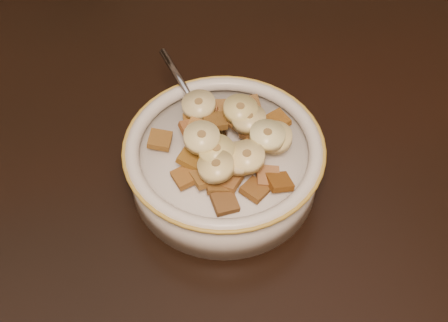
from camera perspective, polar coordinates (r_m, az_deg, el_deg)
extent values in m
cube|color=black|center=(0.67, -16.93, 0.11)|extent=(1.40, 0.90, 0.04)
cylinder|color=silver|center=(0.58, 0.00, -0.56)|extent=(0.17, 0.17, 0.04)
cylinder|color=beige|center=(0.56, 0.00, 0.75)|extent=(0.14, 0.14, 0.00)
ellipsoid|color=#B9BDC4|center=(0.58, -1.34, 2.91)|extent=(0.04, 0.05, 0.01)
cube|color=brown|center=(0.54, 0.85, 0.66)|extent=(0.03, 0.03, 0.01)
cube|color=brown|center=(0.54, 2.23, 1.03)|extent=(0.03, 0.03, 0.01)
cube|color=brown|center=(0.52, 0.09, -3.83)|extent=(0.02, 0.02, 0.01)
cube|color=#895B16|center=(0.54, -3.05, 0.27)|extent=(0.03, 0.03, 0.01)
cube|color=brown|center=(0.54, -3.55, -1.42)|extent=(0.02, 0.02, 0.01)
cube|color=brown|center=(0.59, 2.37, 5.04)|extent=(0.02, 0.02, 0.01)
cube|color=brown|center=(0.56, -0.87, 3.65)|extent=(0.02, 0.02, 0.01)
cube|color=brown|center=(0.53, 2.84, -2.65)|extent=(0.03, 0.03, 0.01)
cube|color=brown|center=(0.58, -1.69, 4.14)|extent=(0.03, 0.03, 0.01)
cube|color=brown|center=(0.56, 2.76, 2.73)|extent=(0.03, 0.03, 0.01)
cube|color=brown|center=(0.54, 5.08, -1.92)|extent=(0.02, 0.02, 0.01)
cube|color=brown|center=(0.53, -1.78, -1.51)|extent=(0.02, 0.02, 0.01)
cube|color=olive|center=(0.59, -0.14, 4.88)|extent=(0.02, 0.02, 0.01)
cube|color=#935E20|center=(0.56, -5.89, 1.95)|extent=(0.03, 0.03, 0.01)
cube|color=brown|center=(0.57, 1.91, 3.78)|extent=(0.03, 0.03, 0.01)
cube|color=#8E5718|center=(0.58, 4.85, 3.69)|extent=(0.03, 0.02, 0.01)
cube|color=#935B24|center=(0.57, -2.71, 3.66)|extent=(0.02, 0.02, 0.01)
cube|color=#915B2F|center=(0.56, -2.40, 2.87)|extent=(0.03, 0.03, 0.01)
cube|color=brown|center=(0.53, -0.55, -2.07)|extent=(0.02, 0.02, 0.01)
cube|color=brown|center=(0.56, -2.89, 2.87)|extent=(0.02, 0.02, 0.01)
cube|color=brown|center=(0.53, 0.39, -1.80)|extent=(0.03, 0.03, 0.01)
cube|color=#925C32|center=(0.54, 4.03, -1.43)|extent=(0.02, 0.02, 0.01)
cube|color=brown|center=(0.56, 1.73, 3.54)|extent=(0.03, 0.03, 0.01)
cube|color=brown|center=(0.54, 1.84, 0.20)|extent=(0.03, 0.03, 0.01)
cylinder|color=#ECD675|center=(0.55, 4.66, 2.16)|extent=(0.03, 0.03, 0.01)
cylinder|color=beige|center=(0.57, -2.32, 5.14)|extent=(0.04, 0.04, 0.01)
cylinder|color=#EAC26F|center=(0.52, -0.73, -0.52)|extent=(0.04, 0.04, 0.02)
cylinder|color=#DCC373|center=(0.56, 2.28, 3.84)|extent=(0.04, 0.04, 0.01)
cylinder|color=#FFE491|center=(0.53, 2.10, 0.38)|extent=(0.04, 0.04, 0.01)
cylinder|color=#FFF0A6|center=(0.54, 3.99, 2.34)|extent=(0.04, 0.04, 0.01)
cylinder|color=tan|center=(0.53, -0.71, 0.91)|extent=(0.04, 0.04, 0.01)
cylinder|color=#EDD97A|center=(0.56, 1.51, 4.72)|extent=(0.04, 0.04, 0.01)
cylinder|color=#E9D67B|center=(0.53, -2.05, 2.14)|extent=(0.04, 0.04, 0.01)
cylinder|color=#D9C179|center=(0.53, 1.43, 0.25)|extent=(0.04, 0.04, 0.01)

